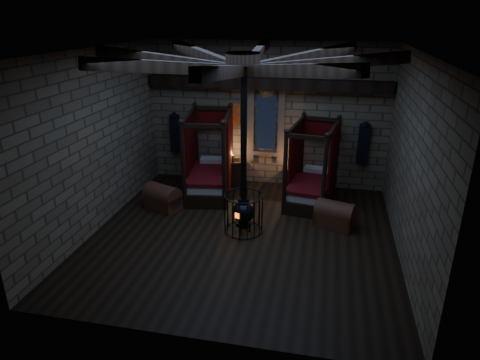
% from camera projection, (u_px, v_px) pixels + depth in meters
% --- Properties ---
extents(room, '(7.02, 7.02, 4.29)m').
position_uv_depth(room, '(244.00, 73.00, 8.80)').
color(room, black).
rests_on(room, ground).
extents(bed_left, '(1.48, 2.37, 2.33)m').
position_uv_depth(bed_left, '(210.00, 174.00, 12.33)').
color(bed_left, black).
rests_on(bed_left, ground).
extents(bed_right, '(1.39, 2.22, 2.18)m').
position_uv_depth(bed_right, '(311.00, 183.00, 11.76)').
color(bed_right, black).
rests_on(bed_right, ground).
extents(trunk_left, '(1.08, 0.90, 0.69)m').
position_uv_depth(trunk_left, '(163.00, 198.00, 11.39)').
color(trunk_left, brown).
rests_on(trunk_left, ground).
extents(trunk_right, '(1.04, 0.83, 0.67)m').
position_uv_depth(trunk_right, '(335.00, 215.00, 10.44)').
color(trunk_right, brown).
rests_on(trunk_right, ground).
extents(nightstand_left, '(0.61, 0.59, 0.98)m').
position_uv_depth(nightstand_left, '(233.00, 173.00, 12.86)').
color(nightstand_left, black).
rests_on(nightstand_left, ground).
extents(nightstand_right, '(0.50, 0.49, 0.76)m').
position_uv_depth(nightstand_right, '(294.00, 179.00, 12.52)').
color(nightstand_right, black).
rests_on(nightstand_right, ground).
extents(stove, '(0.93, 0.93, 4.05)m').
position_uv_depth(stove, '(243.00, 209.00, 10.08)').
color(stove, black).
rests_on(stove, ground).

